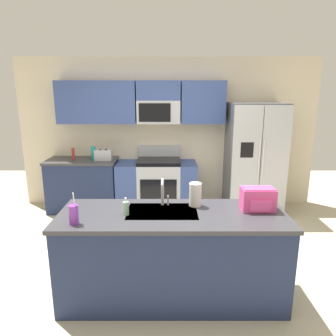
% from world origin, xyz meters
% --- Properties ---
extents(ground_plane, '(9.00, 9.00, 0.00)m').
position_xyz_m(ground_plane, '(0.00, 0.00, 0.00)').
color(ground_plane, beige).
rests_on(ground_plane, ground).
extents(kitchen_wall_unit, '(5.20, 0.43, 2.60)m').
position_xyz_m(kitchen_wall_unit, '(-0.14, 2.08, 1.47)').
color(kitchen_wall_unit, beige).
rests_on(kitchen_wall_unit, ground).
extents(back_counter, '(1.18, 0.63, 0.90)m').
position_xyz_m(back_counter, '(-1.47, 1.80, 0.45)').
color(back_counter, '#1E2A4D').
rests_on(back_counter, ground).
extents(range_oven, '(1.36, 0.61, 1.10)m').
position_xyz_m(range_oven, '(-0.20, 1.80, 0.44)').
color(range_oven, '#B7BABF').
rests_on(range_oven, ground).
extents(refrigerator, '(0.90, 0.76, 1.85)m').
position_xyz_m(refrigerator, '(1.45, 1.73, 0.93)').
color(refrigerator, '#4C4F54').
rests_on(refrigerator, ground).
extents(island_counter, '(2.20, 0.80, 0.90)m').
position_xyz_m(island_counter, '(0.04, -0.59, 0.45)').
color(island_counter, '#1E2A4D').
rests_on(island_counter, ground).
extents(toaster, '(0.28, 0.16, 0.18)m').
position_xyz_m(toaster, '(-1.09, 1.75, 0.99)').
color(toaster, '#B7BABF').
rests_on(toaster, back_counter).
extents(pepper_mill, '(0.05, 0.05, 0.20)m').
position_xyz_m(pepper_mill, '(-1.61, 1.80, 1.00)').
color(pepper_mill, '#B2332D').
rests_on(pepper_mill, back_counter).
extents(bottle_teal, '(0.07, 0.07, 0.23)m').
position_xyz_m(bottle_teal, '(-1.25, 1.74, 1.02)').
color(bottle_teal, teal).
rests_on(bottle_teal, back_counter).
extents(sink_faucet, '(0.08, 0.21, 0.28)m').
position_xyz_m(sink_faucet, '(-0.05, -0.39, 1.07)').
color(sink_faucet, '#B7BABF').
rests_on(sink_faucet, island_counter).
extents(drink_cup_purple, '(0.08, 0.08, 0.29)m').
position_xyz_m(drink_cup_purple, '(-0.83, -0.84, 0.99)').
color(drink_cup_purple, purple).
rests_on(drink_cup_purple, island_counter).
extents(soap_dispenser, '(0.06, 0.06, 0.17)m').
position_xyz_m(soap_dispenser, '(-0.40, -0.63, 0.97)').
color(soap_dispenser, '#A5D8B2').
rests_on(soap_dispenser, island_counter).
extents(paper_towel_roll, '(0.12, 0.12, 0.24)m').
position_xyz_m(paper_towel_roll, '(0.28, -0.39, 1.02)').
color(paper_towel_roll, white).
rests_on(paper_towel_roll, island_counter).
extents(backpack, '(0.32, 0.22, 0.23)m').
position_xyz_m(backpack, '(0.88, -0.50, 1.02)').
color(backpack, '#EA4C93').
rests_on(backpack, island_counter).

